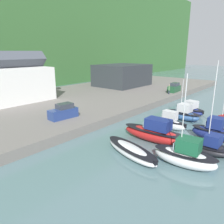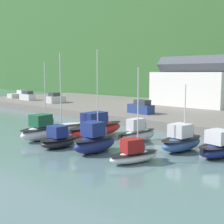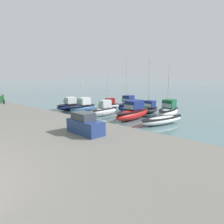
{
  "view_description": "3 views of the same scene",
  "coord_description": "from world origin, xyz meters",
  "px_view_note": "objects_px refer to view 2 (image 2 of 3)",
  "views": [
    {
      "loc": [
        -24.2,
        -8.68,
        10.67
      ],
      "look_at": [
        -0.6,
        11.35,
        2.07
      ],
      "focal_mm": 35.0,
      "sensor_mm": 36.0,
      "label": 1
    },
    {
      "loc": [
        24.13,
        -22.01,
        7.57
      ],
      "look_at": [
        -2.64,
        6.98,
        2.58
      ],
      "focal_mm": 50.0,
      "sensor_mm": 36.0,
      "label": 2
    },
    {
      "loc": [
        -21.79,
        31.02,
        7.52
      ],
      "look_at": [
        -0.93,
        7.42,
        1.62
      ],
      "focal_mm": 35.0,
      "sensor_mm": 36.0,
      "label": 3
    }
  ],
  "objects_px": {
    "parked_car_1": "(56,98)",
    "pickup_truck_0": "(19,94)",
    "moored_boat_4": "(219,147)",
    "moored_boat_6": "(59,139)",
    "moored_boat_3": "(181,141)",
    "moored_boat_1": "(96,128)",
    "moored_boat_7": "(95,141)",
    "moored_boat_0": "(69,127)",
    "parked_car_0": "(27,96)",
    "moored_boat_2": "(137,134)",
    "parked_car_2": "(141,108)",
    "moored_boat_5": "(43,130)",
    "dog_on_quay": "(58,98)",
    "moored_boat_8": "(134,154)"
  },
  "relations": [
    {
      "from": "moored_boat_3",
      "to": "pickup_truck_0",
      "type": "relative_size",
      "value": 1.33
    },
    {
      "from": "moored_boat_7",
      "to": "moored_boat_8",
      "type": "height_order",
      "value": "moored_boat_7"
    },
    {
      "from": "moored_boat_2",
      "to": "moored_boat_3",
      "type": "xyz_separation_m",
      "value": [
        5.39,
        0.08,
        0.01
      ]
    },
    {
      "from": "moored_boat_2",
      "to": "moored_boat_7",
      "type": "distance_m",
      "value": 6.15
    },
    {
      "from": "moored_boat_0",
      "to": "dog_on_quay",
      "type": "xyz_separation_m",
      "value": [
        -27.12,
        19.11,
        1.08
      ]
    },
    {
      "from": "parked_car_0",
      "to": "moored_boat_2",
      "type": "bearing_deg",
      "value": -105.93
    },
    {
      "from": "moored_boat_7",
      "to": "parked_car_1",
      "type": "relative_size",
      "value": 2.22
    },
    {
      "from": "moored_boat_1",
      "to": "parked_car_1",
      "type": "height_order",
      "value": "parked_car_1"
    },
    {
      "from": "moored_boat_5",
      "to": "parked_car_2",
      "type": "xyz_separation_m",
      "value": [
        -0.09,
        18.39,
        1.06
      ]
    },
    {
      "from": "moored_boat_5",
      "to": "parked_car_1",
      "type": "xyz_separation_m",
      "value": [
        -24.23,
        20.18,
        1.06
      ]
    },
    {
      "from": "parked_car_1",
      "to": "moored_boat_1",
      "type": "bearing_deg",
      "value": -34.26
    },
    {
      "from": "moored_boat_4",
      "to": "pickup_truck_0",
      "type": "relative_size",
      "value": 1.16
    },
    {
      "from": "moored_boat_5",
      "to": "dog_on_quay",
      "type": "distance_m",
      "value": 37.61
    },
    {
      "from": "moored_boat_0",
      "to": "dog_on_quay",
      "type": "bearing_deg",
      "value": 161.49
    },
    {
      "from": "moored_boat_1",
      "to": "moored_boat_7",
      "type": "distance_m",
      "value": 7.29
    },
    {
      "from": "moored_boat_1",
      "to": "moored_boat_6",
      "type": "height_order",
      "value": "moored_boat_6"
    },
    {
      "from": "moored_boat_1",
      "to": "moored_boat_5",
      "type": "height_order",
      "value": "moored_boat_5"
    },
    {
      "from": "moored_boat_6",
      "to": "moored_boat_2",
      "type": "bearing_deg",
      "value": 59.5
    },
    {
      "from": "moored_boat_0",
      "to": "moored_boat_1",
      "type": "distance_m",
      "value": 5.08
    },
    {
      "from": "moored_boat_8",
      "to": "parked_car_2",
      "type": "height_order",
      "value": "moored_boat_8"
    },
    {
      "from": "moored_boat_7",
      "to": "moored_boat_8",
      "type": "xyz_separation_m",
      "value": [
        4.81,
        -0.08,
        -0.37
      ]
    },
    {
      "from": "moored_boat_7",
      "to": "parked_car_0",
      "type": "xyz_separation_m",
      "value": [
        -42.91,
        19.74,
        1.02
      ]
    },
    {
      "from": "moored_boat_1",
      "to": "dog_on_quay",
      "type": "relative_size",
      "value": 9.64
    },
    {
      "from": "pickup_truck_0",
      "to": "dog_on_quay",
      "type": "xyz_separation_m",
      "value": [
        13.47,
        2.1,
        -0.36
      ]
    },
    {
      "from": "moored_boat_0",
      "to": "moored_boat_3",
      "type": "relative_size",
      "value": 1.23
    },
    {
      "from": "moored_boat_3",
      "to": "dog_on_quay",
      "type": "bearing_deg",
      "value": 162.36
    },
    {
      "from": "pickup_truck_0",
      "to": "dog_on_quay",
      "type": "relative_size",
      "value": 5.51
    },
    {
      "from": "moored_boat_2",
      "to": "moored_boat_3",
      "type": "distance_m",
      "value": 5.39
    },
    {
      "from": "moored_boat_4",
      "to": "moored_boat_3",
      "type": "bearing_deg",
      "value": -164.12
    },
    {
      "from": "moored_boat_4",
      "to": "moored_boat_5",
      "type": "xyz_separation_m",
      "value": [
        -17.89,
        -6.52,
        0.19
      ]
    },
    {
      "from": "moored_boat_5",
      "to": "parked_car_1",
      "type": "height_order",
      "value": "moored_boat_5"
    },
    {
      "from": "moored_boat_2",
      "to": "parked_car_2",
      "type": "relative_size",
      "value": 1.31
    },
    {
      "from": "moored_boat_8",
      "to": "parked_car_1",
      "type": "distance_m",
      "value": 42.72
    },
    {
      "from": "moored_boat_1",
      "to": "moored_boat_3",
      "type": "xyz_separation_m",
      "value": [
        10.78,
        1.01,
        -0.12
      ]
    },
    {
      "from": "moored_boat_8",
      "to": "pickup_truck_0",
      "type": "height_order",
      "value": "moored_boat_8"
    },
    {
      "from": "moored_boat_2",
      "to": "moored_boat_6",
      "type": "height_order",
      "value": "moored_boat_6"
    },
    {
      "from": "parked_car_1",
      "to": "moored_boat_2",
      "type": "bearing_deg",
      "value": -28.85
    },
    {
      "from": "moored_boat_1",
      "to": "parked_car_2",
      "type": "xyz_separation_m",
      "value": [
        -3.51,
        13.23,
        1.04
      ]
    },
    {
      "from": "parked_car_1",
      "to": "pickup_truck_0",
      "type": "relative_size",
      "value": 0.9
    },
    {
      "from": "moored_boat_2",
      "to": "pickup_truck_0",
      "type": "relative_size",
      "value": 1.17
    },
    {
      "from": "pickup_truck_0",
      "to": "moored_boat_6",
      "type": "bearing_deg",
      "value": -31.07
    },
    {
      "from": "moored_boat_4",
      "to": "dog_on_quay",
      "type": "relative_size",
      "value": 6.37
    },
    {
      "from": "moored_boat_4",
      "to": "moored_boat_6",
      "type": "xyz_separation_m",
      "value": [
        -13.55,
        -7.59,
        -0.07
      ]
    },
    {
      "from": "moored_boat_1",
      "to": "moored_boat_2",
      "type": "xyz_separation_m",
      "value": [
        5.4,
        0.92,
        -0.13
      ]
    },
    {
      "from": "moored_boat_2",
      "to": "parked_car_2",
      "type": "bearing_deg",
      "value": 130.19
    },
    {
      "from": "moored_boat_2",
      "to": "moored_boat_7",
      "type": "relative_size",
      "value": 0.59
    },
    {
      "from": "moored_boat_7",
      "to": "pickup_truck_0",
      "type": "distance_m",
      "value": 55.39
    },
    {
      "from": "moored_boat_8",
      "to": "dog_on_quay",
      "type": "xyz_separation_m",
      "value": [
        -42.09,
        24.35,
        0.93
      ]
    },
    {
      "from": "moored_boat_6",
      "to": "parked_car_1",
      "type": "xyz_separation_m",
      "value": [
        -28.57,
        21.26,
        1.31
      ]
    },
    {
      "from": "parked_car_0",
      "to": "parked_car_1",
      "type": "height_order",
      "value": "same"
    }
  ]
}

